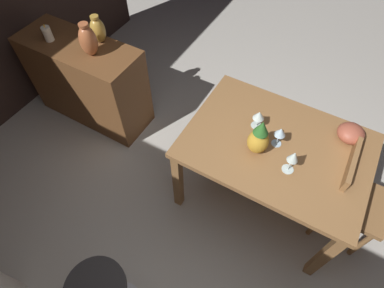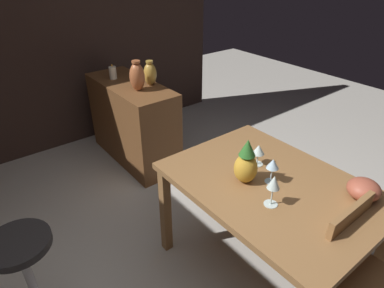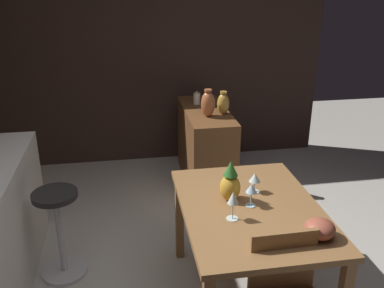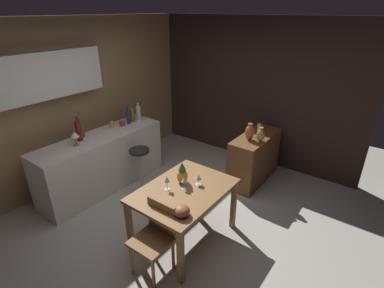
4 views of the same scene
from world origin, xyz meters
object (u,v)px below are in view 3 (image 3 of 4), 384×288
object	(u,v)px
wine_glass_center	(255,178)
fruit_bowl	(320,229)
dining_table	(250,219)
pineapple_centerpiece	(230,183)
vase_copper	(208,104)
sideboard_cabinet	(206,147)
bar_stool	(60,232)
wine_glass_right	(233,199)
pillar_candle_tall	(197,99)
wine_glass_left	(251,189)
vase_brass	(223,103)

from	to	relation	value
wine_glass_center	fruit_bowl	world-z (taller)	wine_glass_center
dining_table	pineapple_centerpiece	distance (m)	0.26
pineapple_centerpiece	fruit_bowl	size ratio (longest dim) A/B	1.60
pineapple_centerpiece	vase_copper	xyz separation A→B (m)	(1.49, -0.16, 0.09)
wine_glass_center	pineapple_centerpiece	distance (m)	0.20
sideboard_cabinet	wine_glass_center	world-z (taller)	wine_glass_center
bar_stool	sideboard_cabinet	bearing A→B (deg)	-45.65
dining_table	bar_stool	xyz separation A→B (m)	(0.49, 1.28, -0.28)
bar_stool	pineapple_centerpiece	size ratio (longest dim) A/B	2.50
dining_table	sideboard_cabinet	distance (m)	1.83
pineapple_centerpiece	wine_glass_right	bearing A→B (deg)	169.62
dining_table	pillar_candle_tall	xyz separation A→B (m)	(2.03, -0.01, 0.23)
bar_stool	wine_glass_center	bearing A→B (deg)	-102.68
sideboard_cabinet	bar_stool	bearing A→B (deg)	134.35
wine_glass_center	bar_stool	bearing A→B (deg)	77.32
bar_stool	wine_glass_left	size ratio (longest dim) A/B	4.46
wine_glass_left	pineapple_centerpiece	world-z (taller)	pineapple_centerpiece
sideboard_cabinet	fruit_bowl	world-z (taller)	fruit_bowl
wine_glass_left	pineapple_centerpiece	distance (m)	0.15
wine_glass_right	vase_copper	bearing A→B (deg)	-6.57
bar_stool	wine_glass_right	size ratio (longest dim) A/B	3.74
vase_brass	vase_copper	size ratio (longest dim) A/B	0.85
wine_glass_right	vase_copper	distance (m)	1.73
sideboard_cabinet	wine_glass_center	size ratio (longest dim) A/B	7.89
bar_stool	wine_glass_right	bearing A→B (deg)	-118.56
pillar_candle_tall	bar_stool	bearing A→B (deg)	139.96
wine_glass_center	vase_brass	size ratio (longest dim) A/B	0.60
sideboard_cabinet	wine_glass_right	size ratio (longest dim) A/B	5.95
sideboard_cabinet	vase_brass	world-z (taller)	vase_brass
wine_glass_center	pineapple_centerpiece	xyz separation A→B (m)	(-0.08, 0.19, 0.02)
wine_glass_right	fruit_bowl	bearing A→B (deg)	-121.56
wine_glass_left	wine_glass_center	xyz separation A→B (m)	(0.17, -0.08, -0.02)
sideboard_cabinet	wine_glass_center	xyz separation A→B (m)	(-1.62, -0.01, 0.43)
dining_table	bar_stool	bearing A→B (deg)	69.04
bar_stool	pineapple_centerpiece	bearing A→B (deg)	-108.04
wine_glass_left	pineapple_centerpiece	xyz separation A→B (m)	(0.10, 0.11, 0.00)
wine_glass_right	wine_glass_center	world-z (taller)	wine_glass_right
vase_copper	pineapple_centerpiece	bearing A→B (deg)	174.03
bar_stool	wine_glass_center	size ratio (longest dim) A/B	4.96
fruit_bowl	vase_copper	bearing A→B (deg)	6.77
sideboard_cabinet	fruit_bowl	distance (m)	2.24
bar_stool	pillar_candle_tall	bearing A→B (deg)	-40.04
sideboard_cabinet	vase_brass	xyz separation A→B (m)	(-0.16, -0.14, 0.52)
bar_stool	wine_glass_left	xyz separation A→B (m)	(-0.48, -1.28, 0.49)
wine_glass_right	pineapple_centerpiece	bearing A→B (deg)	-10.38
bar_stool	pillar_candle_tall	distance (m)	2.07
dining_table	wine_glass_left	world-z (taller)	wine_glass_left
fruit_bowl	wine_glass_center	bearing A→B (deg)	19.37
pineapple_centerpiece	pillar_candle_tall	bearing A→B (deg)	-3.68
fruit_bowl	sideboard_cabinet	bearing A→B (deg)	5.47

